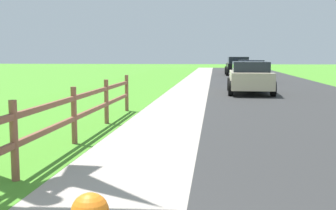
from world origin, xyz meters
name	(u,v)px	position (x,y,z in m)	size (l,w,h in m)	color
ground_plane	(210,84)	(0.00, 25.00, 0.00)	(120.00, 120.00, 0.00)	#4B932A
road_asphalt	(264,82)	(3.50, 27.00, 0.00)	(7.00, 66.00, 0.01)	#2F2F2F
curb_concrete	(165,82)	(-3.00, 27.00, 0.00)	(6.00, 66.00, 0.01)	#AB9F93
grass_verge	(143,82)	(-4.50, 27.00, 0.01)	(5.00, 66.00, 0.00)	#4B932A
rail_fence	(49,121)	(-2.43, 5.91, 0.66)	(0.11, 12.51, 1.13)	brown
parked_suv_beige	(250,77)	(1.90, 18.89, 0.75)	(2.06, 4.44, 1.45)	#C6B793
parked_car_blue	(251,71)	(2.65, 27.50, 0.73)	(2.13, 4.81, 1.43)	navy
parked_car_black	(238,66)	(2.31, 37.01, 0.81)	(2.21, 4.30, 1.62)	black
parked_car_red	(237,65)	(2.60, 44.44, 0.77)	(2.18, 4.69, 1.55)	maroon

